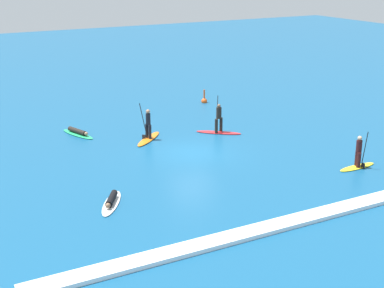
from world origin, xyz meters
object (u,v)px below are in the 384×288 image
at_px(surfer_on_red_board, 219,125).
at_px(marker_buoy, 204,101).
at_px(surfer_on_green_board, 78,133).
at_px(surfer_on_yellow_board, 358,158).
at_px(surfer_on_white_board, 111,201).
at_px(surfer_on_orange_board, 148,133).

height_order(surfer_on_red_board, marker_buoy, surfer_on_red_board).
bearing_deg(surfer_on_green_board, surfer_on_yellow_board, 23.15).
bearing_deg(marker_buoy, surfer_on_white_board, -132.20).
xyz_separation_m(surfer_on_green_board, marker_buoy, (10.98, 3.46, 0.03)).
distance_m(surfer_on_green_board, surfer_on_white_board, 11.06).
xyz_separation_m(surfer_on_orange_board, surfer_on_green_board, (-3.40, 2.99, -0.29)).
height_order(surfer_on_red_board, surfer_on_yellow_board, surfer_on_red_board).
relative_size(surfer_on_orange_board, surfer_on_green_board, 0.90).
height_order(surfer_on_white_board, marker_buoy, marker_buoy).
bearing_deg(surfer_on_green_board, surfer_on_red_board, 46.17).
bearing_deg(surfer_on_orange_board, marker_buoy, 176.80).
height_order(surfer_on_orange_board, surfer_on_white_board, surfer_on_orange_board).
bearing_deg(surfer_on_green_board, surfer_on_orange_board, 31.04).
xyz_separation_m(surfer_on_yellow_board, surfer_on_white_board, (-12.93, 1.77, -0.37)).
bearing_deg(surfer_on_red_board, surfer_on_yellow_board, 149.98).
height_order(surfer_on_orange_board, surfer_on_yellow_board, surfer_on_orange_board).
height_order(surfer_on_green_board, marker_buoy, marker_buoy).
height_order(surfer_on_orange_board, surfer_on_green_board, surfer_on_orange_board).
height_order(surfer_on_yellow_board, surfer_on_white_board, surfer_on_yellow_board).
distance_m(surfer_on_yellow_board, surfer_on_white_board, 13.06).
distance_m(surfer_on_red_board, surfer_on_white_board, 12.09).
bearing_deg(surfer_on_white_board, marker_buoy, 170.16).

